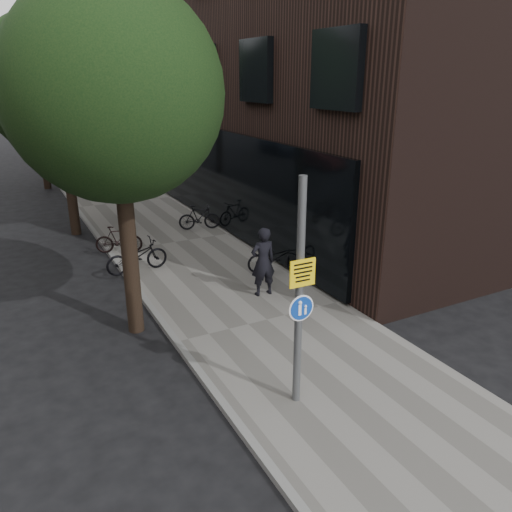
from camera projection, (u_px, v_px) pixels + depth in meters
ground at (343, 403)px, 9.10m from camera, size 120.00×120.00×0.00m
sidewalk at (175, 244)px, 17.50m from camera, size 4.50×60.00×0.12m
curb_edge at (110, 253)px, 16.52m from camera, size 0.15×60.00×0.13m
building_right_dark_brick at (236, 11)px, 28.03m from camera, size 12.00×40.00×18.00m
street_tree_near at (118, 102)px, 10.10m from camera, size 4.40×4.40×7.50m
street_tree_mid at (60, 91)px, 17.17m from camera, size 5.00×5.00×7.80m
street_tree_far at (35, 86)px, 24.65m from camera, size 5.00×5.00×7.80m
signpost at (299, 295)px, 8.31m from camera, size 0.47×0.14×4.07m
pedestrian at (263, 262)px, 13.00m from camera, size 0.70×0.48×1.85m
parked_bike_facade_near at (276, 257)px, 14.72m from camera, size 1.82×1.02×0.91m
parked_bike_facade_far at (199, 217)px, 18.78m from camera, size 1.61×0.87×0.93m
parked_bike_curb_near at (137, 256)px, 14.69m from camera, size 1.89×0.79×0.97m
parked_bike_curb_far at (119, 239)px, 16.29m from camera, size 1.56×0.91×0.90m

